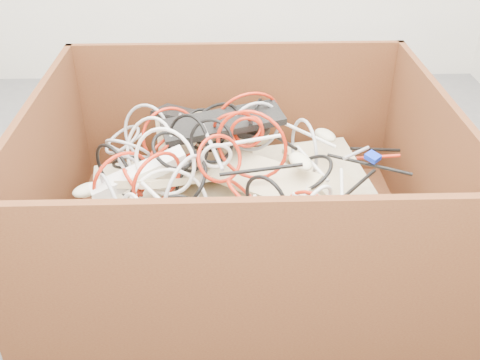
{
  "coord_description": "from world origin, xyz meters",
  "views": [
    {
      "loc": [
        -0.05,
        -1.79,
        1.33
      ],
      "look_at": [
        0.0,
        -0.17,
        0.3
      ],
      "focal_mm": 42.09,
      "sensor_mm": 36.0,
      "label": 1
    }
  ],
  "objects_px": {
    "power_strip_left": "(139,174)",
    "vga_plug": "(373,157)",
    "cardboard_box": "(235,220)",
    "power_strip_right": "(131,233)"
  },
  "relations": [
    {
      "from": "power_strip_left",
      "to": "vga_plug",
      "type": "relative_size",
      "value": 7.06
    },
    {
      "from": "cardboard_box",
      "to": "vga_plug",
      "type": "relative_size",
      "value": 29.53
    },
    {
      "from": "cardboard_box",
      "to": "power_strip_left",
      "type": "relative_size",
      "value": 4.18
    },
    {
      "from": "vga_plug",
      "to": "power_strip_left",
      "type": "bearing_deg",
      "value": -124.66
    },
    {
      "from": "power_strip_right",
      "to": "vga_plug",
      "type": "xyz_separation_m",
      "value": [
        0.78,
        0.34,
        0.04
      ]
    },
    {
      "from": "power_strip_right",
      "to": "vga_plug",
      "type": "relative_size",
      "value": 6.53
    },
    {
      "from": "power_strip_left",
      "to": "power_strip_right",
      "type": "relative_size",
      "value": 1.08
    },
    {
      "from": "cardboard_box",
      "to": "power_strip_right",
      "type": "distance_m",
      "value": 0.47
    },
    {
      "from": "vga_plug",
      "to": "power_strip_right",
      "type": "bearing_deg",
      "value": -107.92
    },
    {
      "from": "power_strip_left",
      "to": "vga_plug",
      "type": "xyz_separation_m",
      "value": [
        0.78,
        0.1,
        -0.01
      ]
    }
  ]
}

